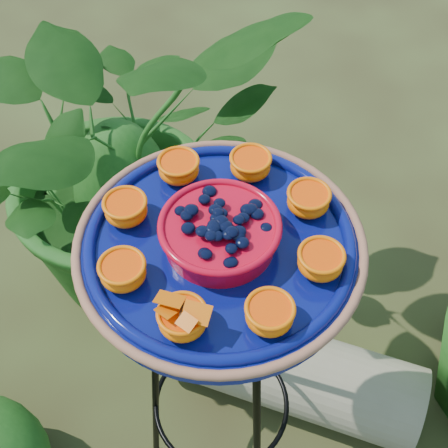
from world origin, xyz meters
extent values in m
torus|color=black|center=(-0.01, 0.12, 0.85)|extent=(0.25, 0.25, 0.02)
torus|color=black|center=(-0.01, 0.12, 0.30)|extent=(0.32, 0.32, 0.01)
cylinder|color=black|center=(-0.01, 0.26, 0.43)|extent=(0.02, 0.08, 0.85)
cylinder|color=black|center=(-0.13, 0.04, 0.43)|extent=(0.08, 0.06, 0.85)
cylinder|color=black|center=(0.11, 0.05, 0.43)|extent=(0.08, 0.05, 0.85)
cylinder|color=#081063|center=(-0.01, 0.12, 0.88)|extent=(0.44, 0.44, 0.04)
torus|color=#A8654B|center=(-0.01, 0.12, 0.90)|extent=(0.46, 0.46, 0.02)
torus|color=#081063|center=(-0.01, 0.12, 0.90)|extent=(0.42, 0.42, 0.02)
cylinder|color=red|center=(-0.01, 0.12, 0.92)|extent=(0.17, 0.17, 0.04)
torus|color=red|center=(-0.01, 0.12, 0.94)|extent=(0.19, 0.19, 0.01)
ellipsoid|color=black|center=(-0.01, 0.12, 0.95)|extent=(0.15, 0.15, 0.03)
ellipsoid|color=#FF6F02|center=(0.14, 0.15, 0.92)|extent=(0.07, 0.07, 0.03)
cylinder|color=#FF4F05|center=(0.14, 0.15, 0.93)|extent=(0.06, 0.06, 0.01)
ellipsoid|color=#FF6F02|center=(0.07, 0.24, 0.92)|extent=(0.07, 0.07, 0.03)
cylinder|color=#FF4F05|center=(0.07, 0.24, 0.93)|extent=(0.06, 0.06, 0.01)
ellipsoid|color=#FF6F02|center=(-0.04, 0.27, 0.92)|extent=(0.07, 0.07, 0.03)
cylinder|color=#FF4F05|center=(-0.04, 0.27, 0.93)|extent=(0.06, 0.06, 0.01)
ellipsoid|color=#FF6F02|center=(-0.14, 0.20, 0.92)|extent=(0.07, 0.07, 0.03)
cylinder|color=#FF4F05|center=(-0.14, 0.20, 0.93)|extent=(0.06, 0.06, 0.01)
ellipsoid|color=#FF6F02|center=(-0.16, 0.08, 0.92)|extent=(0.07, 0.07, 0.03)
cylinder|color=#FF4F05|center=(-0.16, 0.08, 0.93)|extent=(0.06, 0.06, 0.01)
ellipsoid|color=#FF6F02|center=(-0.10, -0.01, 0.92)|extent=(0.07, 0.07, 0.03)
cylinder|color=#FF4F05|center=(-0.10, -0.01, 0.93)|extent=(0.06, 0.06, 0.01)
ellipsoid|color=#FF6F02|center=(0.02, -0.04, 0.92)|extent=(0.07, 0.07, 0.03)
cylinder|color=#FF4F05|center=(0.02, -0.04, 0.93)|extent=(0.06, 0.06, 0.01)
ellipsoid|color=#FF6F02|center=(0.12, 0.03, 0.92)|extent=(0.07, 0.07, 0.03)
cylinder|color=#FF4F05|center=(0.12, 0.03, 0.93)|extent=(0.06, 0.06, 0.01)
cylinder|color=black|center=(0.02, -0.04, 0.94)|extent=(0.01, 0.03, 0.00)
cube|color=#FF6705|center=(0.00, -0.03, 0.95)|extent=(0.04, 0.04, 0.01)
cube|color=#FF6705|center=(0.04, -0.03, 0.95)|extent=(0.04, 0.04, 0.01)
cylinder|color=gray|center=(0.07, 0.36, 0.11)|extent=(0.71, 0.34, 0.23)
imported|color=#194B14|center=(-0.57, 0.51, 0.48)|extent=(1.07, 1.12, 0.97)
camera|label=1|loc=(0.29, -0.39, 1.66)|focal=50.00mm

